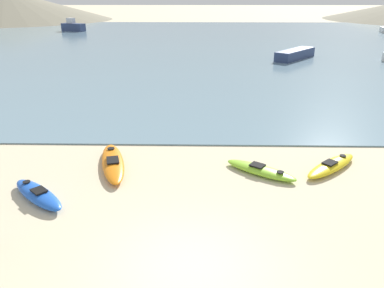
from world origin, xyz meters
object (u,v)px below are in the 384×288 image
object	(u,v)px
kayak_on_sand_3	(331,166)
kayak_on_sand_1	(113,163)
kayak_on_sand_5	(38,194)
moored_boat_4	(295,54)
kayak_on_sand_2	(260,170)
moored_boat_1	(73,27)

from	to	relation	value
kayak_on_sand_3	kayak_on_sand_1	bearing A→B (deg)	179.57
kayak_on_sand_5	moored_boat_4	distance (m)	29.93
kayak_on_sand_1	kayak_on_sand_2	xyz separation A→B (m)	(5.32, -0.46, -0.02)
kayak_on_sand_1	moored_boat_1	distance (m)	54.37
moored_boat_1	moored_boat_4	distance (m)	40.57
kayak_on_sand_1	kayak_on_sand_3	xyz separation A→B (m)	(7.93, -0.06, -0.02)
moored_boat_4	moored_boat_1	bearing A→B (deg)	137.65
kayak_on_sand_5	moored_boat_1	world-z (taller)	moored_boat_1
kayak_on_sand_2	kayak_on_sand_3	bearing A→B (deg)	8.80
kayak_on_sand_1	moored_boat_4	world-z (taller)	moored_boat_4
moored_boat_4	kayak_on_sand_5	bearing A→B (deg)	-117.97
kayak_on_sand_1	moored_boat_4	size ratio (longest dim) A/B	0.67
kayak_on_sand_1	kayak_on_sand_2	world-z (taller)	kayak_on_sand_1
kayak_on_sand_1	kayak_on_sand_3	distance (m)	7.93
kayak_on_sand_1	kayak_on_sand_3	world-z (taller)	kayak_on_sand_1
kayak_on_sand_1	kayak_on_sand_2	distance (m)	5.34
kayak_on_sand_1	kayak_on_sand_5	world-z (taller)	kayak_on_sand_5
kayak_on_sand_1	kayak_on_sand_2	bearing A→B (deg)	-4.97
kayak_on_sand_3	kayak_on_sand_5	world-z (taller)	kayak_on_sand_5
kayak_on_sand_3	moored_boat_4	xyz separation A→B (m)	(4.31, 24.12, 0.35)
kayak_on_sand_2	moored_boat_1	size ratio (longest dim) A/B	0.61
kayak_on_sand_1	moored_boat_4	bearing A→B (deg)	63.05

